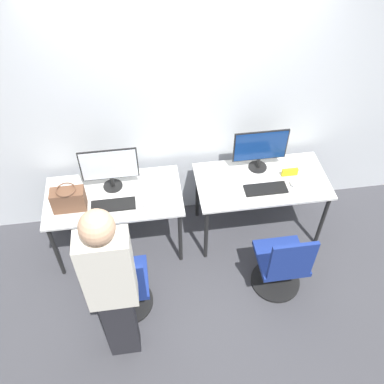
{
  "coord_description": "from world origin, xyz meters",
  "views": [
    {
      "loc": [
        -0.38,
        -2.51,
        3.68
      ],
      "look_at": [
        0.0,
        0.13,
        0.89
      ],
      "focal_mm": 40.0,
      "sensor_mm": 36.0,
      "label": 1
    }
  ],
  "objects_px": {
    "office_chair_left": "(124,288)",
    "monitor_left": "(109,167)",
    "office_chair_right": "(282,266)",
    "monitor_right": "(260,148)",
    "mouse_right": "(293,183)",
    "person_left": "(112,286)",
    "keyboard_left": "(113,205)",
    "mouse_left": "(145,203)",
    "handbag": "(69,199)",
    "keyboard_right": "(266,189)"
  },
  "relations": [
    {
      "from": "office_chair_left",
      "to": "monitor_left",
      "type": "bearing_deg",
      "value": 92.06
    },
    {
      "from": "monitor_left",
      "to": "office_chair_right",
      "type": "height_order",
      "value": "monitor_left"
    },
    {
      "from": "monitor_right",
      "to": "mouse_right",
      "type": "bearing_deg",
      "value": -45.94
    },
    {
      "from": "person_left",
      "to": "monitor_right",
      "type": "relative_size",
      "value": 3.33
    },
    {
      "from": "office_chair_left",
      "to": "keyboard_left",
      "type": "bearing_deg",
      "value": 92.88
    },
    {
      "from": "mouse_left",
      "to": "handbag",
      "type": "bearing_deg",
      "value": 175.86
    },
    {
      "from": "keyboard_left",
      "to": "monitor_right",
      "type": "distance_m",
      "value": 1.5
    },
    {
      "from": "office_chair_right",
      "to": "handbag",
      "type": "distance_m",
      "value": 2.05
    },
    {
      "from": "mouse_left",
      "to": "office_chair_left",
      "type": "distance_m",
      "value": 0.79
    },
    {
      "from": "monitor_left",
      "to": "office_chair_left",
      "type": "height_order",
      "value": "monitor_left"
    },
    {
      "from": "monitor_left",
      "to": "keyboard_right",
      "type": "height_order",
      "value": "monitor_left"
    },
    {
      "from": "monitor_left",
      "to": "mouse_left",
      "type": "height_order",
      "value": "monitor_left"
    },
    {
      "from": "mouse_left",
      "to": "mouse_right",
      "type": "bearing_deg",
      "value": 1.98
    },
    {
      "from": "mouse_left",
      "to": "office_chair_left",
      "type": "bearing_deg",
      "value": -112.46
    },
    {
      "from": "office_chair_left",
      "to": "monitor_right",
      "type": "distance_m",
      "value": 1.83
    },
    {
      "from": "monitor_left",
      "to": "mouse_left",
      "type": "distance_m",
      "value": 0.46
    },
    {
      "from": "mouse_left",
      "to": "monitor_right",
      "type": "bearing_deg",
      "value": 16.28
    },
    {
      "from": "mouse_left",
      "to": "handbag",
      "type": "height_order",
      "value": "handbag"
    },
    {
      "from": "keyboard_right",
      "to": "office_chair_right",
      "type": "distance_m",
      "value": 0.74
    },
    {
      "from": "person_left",
      "to": "monitor_right",
      "type": "xyz_separation_m",
      "value": [
        1.44,
        1.32,
        0.01
      ]
    },
    {
      "from": "office_chair_right",
      "to": "mouse_right",
      "type": "bearing_deg",
      "value": 69.68
    },
    {
      "from": "keyboard_right",
      "to": "handbag",
      "type": "xyz_separation_m",
      "value": [
        -1.83,
        0.03,
        0.11
      ]
    },
    {
      "from": "mouse_left",
      "to": "mouse_right",
      "type": "xyz_separation_m",
      "value": [
        1.44,
        0.05,
        0.0
      ]
    },
    {
      "from": "person_left",
      "to": "keyboard_right",
      "type": "height_order",
      "value": "person_left"
    },
    {
      "from": "person_left",
      "to": "handbag",
      "type": "bearing_deg",
      "value": 110.61
    },
    {
      "from": "person_left",
      "to": "monitor_left",
      "type": "bearing_deg",
      "value": 90.12
    },
    {
      "from": "monitor_left",
      "to": "handbag",
      "type": "relative_size",
      "value": 1.77
    },
    {
      "from": "keyboard_left",
      "to": "handbag",
      "type": "distance_m",
      "value": 0.4
    },
    {
      "from": "office_chair_right",
      "to": "mouse_left",
      "type": "bearing_deg",
      "value": 153.48
    },
    {
      "from": "monitor_left",
      "to": "mouse_left",
      "type": "relative_size",
      "value": 5.91
    },
    {
      "from": "person_left",
      "to": "mouse_right",
      "type": "xyz_separation_m",
      "value": [
        1.72,
        1.04,
        -0.22
      ]
    },
    {
      "from": "office_chair_left",
      "to": "person_left",
      "type": "xyz_separation_m",
      "value": [
        -0.03,
        -0.37,
        0.63
      ]
    },
    {
      "from": "monitor_left",
      "to": "mouse_right",
      "type": "bearing_deg",
      "value": -7.39
    },
    {
      "from": "monitor_right",
      "to": "office_chair_right",
      "type": "distance_m",
      "value": 1.14
    },
    {
      "from": "mouse_left",
      "to": "office_chair_right",
      "type": "height_order",
      "value": "office_chair_right"
    },
    {
      "from": "keyboard_right",
      "to": "handbag",
      "type": "distance_m",
      "value": 1.84
    },
    {
      "from": "keyboard_right",
      "to": "handbag",
      "type": "relative_size",
      "value": 1.36
    },
    {
      "from": "monitor_left",
      "to": "keyboard_right",
      "type": "bearing_deg",
      "value": -9.9
    },
    {
      "from": "monitor_left",
      "to": "monitor_right",
      "type": "xyz_separation_m",
      "value": [
        1.45,
        0.06,
        0.0
      ]
    },
    {
      "from": "office_chair_left",
      "to": "office_chair_right",
      "type": "bearing_deg",
      "value": 0.91
    },
    {
      "from": "monitor_left",
      "to": "monitor_right",
      "type": "distance_m",
      "value": 1.45
    },
    {
      "from": "office_chair_left",
      "to": "keyboard_right",
      "type": "height_order",
      "value": "office_chair_left"
    },
    {
      "from": "monitor_left",
      "to": "handbag",
      "type": "distance_m",
      "value": 0.47
    },
    {
      "from": "keyboard_right",
      "to": "mouse_right",
      "type": "distance_m",
      "value": 0.28
    },
    {
      "from": "office_chair_left",
      "to": "mouse_right",
      "type": "xyz_separation_m",
      "value": [
        1.69,
        0.67,
        0.41
      ]
    },
    {
      "from": "person_left",
      "to": "handbag",
      "type": "height_order",
      "value": "person_left"
    },
    {
      "from": "keyboard_right",
      "to": "office_chair_right",
      "type": "xyz_separation_m",
      "value": [
        0.04,
        -0.62,
        -0.4
      ]
    },
    {
      "from": "keyboard_left",
      "to": "mouse_left",
      "type": "relative_size",
      "value": 4.54
    },
    {
      "from": "monitor_left",
      "to": "office_chair_left",
      "type": "xyz_separation_m",
      "value": [
        0.03,
        -0.89,
        -0.64
      ]
    },
    {
      "from": "keyboard_right",
      "to": "office_chair_right",
      "type": "height_order",
      "value": "office_chair_right"
    }
  ]
}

